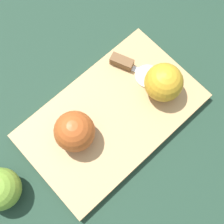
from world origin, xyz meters
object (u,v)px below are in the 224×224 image
object	(u,v)px
apple_half_left	(75,131)
knife	(124,63)
apple_half_right	(164,82)
apple_whole	(0,189)

from	to	relation	value
apple_half_left	knife	xyz separation A→B (m)	(0.20, 0.05, -0.03)
knife	apple_half_right	bearing A→B (deg)	-12.72
apple_half_left	apple_whole	distance (m)	0.19
apple_whole	apple_half_left	bearing A→B (deg)	-7.54
apple_half_left	knife	world-z (taller)	apple_half_left
apple_half_right	apple_whole	world-z (taller)	apple_half_right
knife	apple_whole	world-z (taller)	apple_whole
apple_half_right	apple_whole	size ratio (longest dim) A/B	0.87
apple_half_left	apple_whole	world-z (taller)	apple_half_left
apple_half_left	apple_whole	bearing A→B (deg)	167.52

